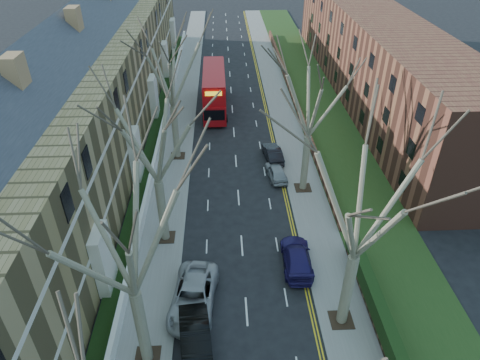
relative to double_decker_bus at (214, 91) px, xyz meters
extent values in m
cube|color=slate|center=(-3.92, -0.16, -2.22)|extent=(3.00, 102.00, 0.12)
cube|color=slate|center=(8.08, -0.16, -2.22)|extent=(3.00, 102.00, 0.12)
cube|color=olive|center=(-11.72, -8.16, 2.72)|extent=(9.00, 78.00, 10.00)
cube|color=#2B2E35|center=(-11.72, -8.16, 8.72)|extent=(4.67, 78.00, 4.67)
cube|color=silver|center=(-7.27, -8.16, 1.22)|extent=(0.12, 78.00, 0.35)
cube|color=silver|center=(-7.27, -8.16, 4.72)|extent=(0.12, 78.00, 0.35)
cube|color=brown|center=(19.58, 3.84, 2.72)|extent=(8.00, 54.00, 10.00)
cube|color=brown|center=(9.78, 3.84, -1.71)|extent=(0.35, 54.00, 0.90)
cube|color=white|center=(-5.57, -8.16, -1.66)|extent=(0.30, 78.00, 1.00)
cube|color=#203C16|center=(12.58, -0.16, -2.13)|extent=(6.00, 102.00, 0.06)
cylinder|color=#6C634D|center=(-3.62, -33.16, 0.47)|extent=(0.64, 0.64, 5.25)
cube|color=#2D2116|center=(-3.62, -33.16, -2.14)|extent=(1.40, 1.40, 0.05)
cylinder|color=#6C634D|center=(-3.62, -23.16, 0.38)|extent=(0.64, 0.64, 5.07)
cube|color=#2D2116|center=(-3.62, -23.16, -2.14)|extent=(1.40, 1.40, 0.05)
cylinder|color=#6C634D|center=(-3.62, -11.16, 0.47)|extent=(0.60, 0.60, 5.25)
cube|color=#2D2116|center=(-3.62, -11.16, -2.14)|extent=(1.40, 1.40, 0.05)
cylinder|color=#6C634D|center=(7.78, -31.16, 0.47)|extent=(0.64, 0.64, 5.25)
cube|color=#2D2116|center=(7.78, -31.16, -2.14)|extent=(1.40, 1.40, 0.05)
cylinder|color=#6C634D|center=(7.78, -17.16, 0.38)|extent=(0.60, 0.60, 5.07)
cube|color=#2D2116|center=(7.78, -17.16, -2.14)|extent=(1.40, 1.40, 0.05)
cube|color=#A30B10|center=(0.00, 0.00, -0.82)|extent=(2.61, 11.10, 2.22)
cube|color=#A30B10|center=(0.00, 0.00, 1.29)|extent=(2.61, 10.55, 2.01)
cube|color=black|center=(0.00, 0.00, -0.37)|extent=(2.63, 10.21, 0.91)
cube|color=black|center=(0.00, 0.00, 1.39)|extent=(2.62, 9.99, 0.91)
imported|color=black|center=(-0.93, -32.69, -1.48)|extent=(2.24, 5.01, 1.60)
imported|color=#9E9EA3|center=(-1.19, -29.51, -1.48)|extent=(3.30, 6.00, 1.59)
imported|color=#1F1752|center=(5.78, -26.28, -1.58)|extent=(2.11, 4.88, 1.40)
imported|color=gray|center=(5.63, -15.24, -1.64)|extent=(1.97, 3.89, 1.27)
imported|color=black|center=(5.66, -12.00, -1.60)|extent=(1.90, 4.25, 1.35)
camera|label=1|loc=(0.90, -47.61, 19.39)|focal=32.00mm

